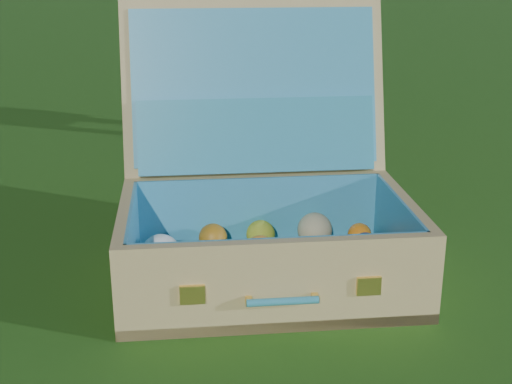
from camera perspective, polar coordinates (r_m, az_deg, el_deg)
name	(u,v)px	position (r m, az deg, el deg)	size (l,w,h in m)	color
ground	(236,291)	(1.43, -1.61, -7.90)	(60.00, 60.00, 0.00)	#215114
suitcase	(262,199)	(1.47, 0.52, -0.53)	(0.67, 0.64, 0.54)	tan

